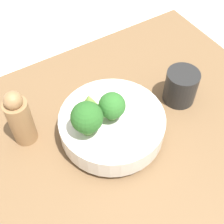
# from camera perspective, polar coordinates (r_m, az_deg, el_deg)

# --- Properties ---
(ground_plane) EXTENTS (6.00, 6.00, 0.00)m
(ground_plane) POSITION_cam_1_polar(r_m,az_deg,el_deg) (0.79, 1.68, -5.98)
(ground_plane) COLOR silver
(table) EXTENTS (0.89, 0.70, 0.04)m
(table) POSITION_cam_1_polar(r_m,az_deg,el_deg) (0.78, 1.72, -5.21)
(table) COLOR brown
(table) RESTS_ON ground_plane
(bowl) EXTENTS (0.25, 0.25, 0.07)m
(bowl) POSITION_cam_1_polar(r_m,az_deg,el_deg) (0.73, 0.00, -2.36)
(bowl) COLOR silver
(bowl) RESTS_ON table
(romanesco_piece_near) EXTENTS (0.05, 0.05, 0.07)m
(romanesco_piece_near) POSITION_cam_1_polar(r_m,az_deg,el_deg) (0.68, -4.18, 1.51)
(romanesco_piece_near) COLOR #7AB256
(romanesco_piece_near) RESTS_ON bowl
(broccoli_floret_right) EXTENTS (0.07, 0.07, 0.08)m
(broccoli_floret_right) POSITION_cam_1_polar(r_m,az_deg,el_deg) (0.65, -4.61, -1.08)
(broccoli_floret_right) COLOR #6BA34C
(broccoli_floret_right) RESTS_ON bowl
(broccoli_floret_center) EXTENTS (0.06, 0.06, 0.07)m
(broccoli_floret_center) POSITION_cam_1_polar(r_m,az_deg,el_deg) (0.68, 0.00, 1.10)
(broccoli_floret_center) COLOR #609347
(broccoli_floret_center) RESTS_ON bowl
(cup) EXTENTS (0.08, 0.08, 0.09)m
(cup) POSITION_cam_1_polar(r_m,az_deg,el_deg) (0.82, 12.47, 4.58)
(cup) COLOR black
(cup) RESTS_ON table
(pepper_mill) EXTENTS (0.05, 0.05, 0.16)m
(pepper_mill) POSITION_cam_1_polar(r_m,az_deg,el_deg) (0.73, -16.49, -1.17)
(pepper_mill) COLOR #997047
(pepper_mill) RESTS_ON table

